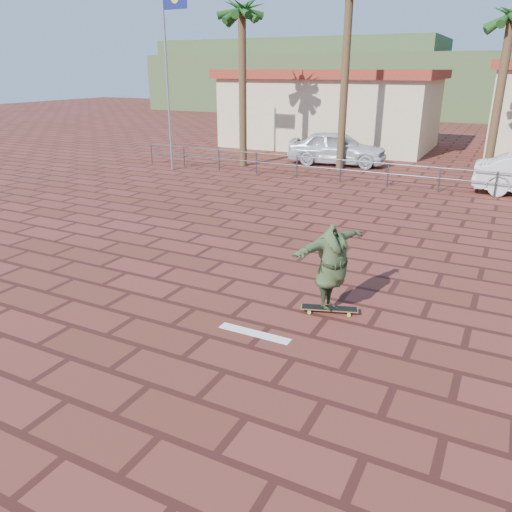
{
  "coord_description": "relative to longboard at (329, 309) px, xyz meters",
  "views": [
    {
      "loc": [
        4.38,
        -8.34,
        4.53
      ],
      "look_at": [
        -0.14,
        0.5,
        0.8
      ],
      "focal_mm": 35.0,
      "sensor_mm": 36.0,
      "label": 1
    }
  ],
  "objects": [
    {
      "name": "longboard",
      "position": [
        0.0,
        0.0,
        0.0
      ],
      "size": [
        1.14,
        0.59,
        0.11
      ],
      "rotation": [
        0.0,
        0.0,
        0.33
      ],
      "color": "olive",
      "rests_on": "ground"
    },
    {
      "name": "paint_stripe",
      "position": [
        -0.94,
        -1.41,
        -0.09
      ],
      "size": [
        1.4,
        0.22,
        0.01
      ],
      "primitive_type": "cube",
      "color": "white",
      "rests_on": "ground"
    },
    {
      "name": "flagpole",
      "position": [
        -11.51,
        10.79,
        4.55
      ],
      "size": [
        1.3,
        0.1,
        8.0
      ],
      "color": "gray",
      "rests_on": "ground"
    },
    {
      "name": "ground",
      "position": [
        -1.64,
        -0.21,
        -0.09
      ],
      "size": [
        120.0,
        120.0,
        0.0
      ],
      "primitive_type": "plane",
      "color": "maroon",
      "rests_on": "ground"
    },
    {
      "name": "palm_center",
      "position": [
        1.86,
        15.29,
        6.27
      ],
      "size": [
        2.4,
        2.4,
        7.75
      ],
      "color": "brown",
      "rests_on": "ground"
    },
    {
      "name": "palm_far_left",
      "position": [
        -9.14,
        13.29,
        6.74
      ],
      "size": [
        2.4,
        2.4,
        8.25
      ],
      "color": "brown",
      "rests_on": "ground"
    },
    {
      "name": "car_silver",
      "position": [
        -5.13,
        15.79,
        0.74
      ],
      "size": [
        5.06,
        2.56,
        1.65
      ],
      "primitive_type": "imported",
      "rotation": [
        0.0,
        0.0,
        1.7
      ],
      "color": "silver",
      "rests_on": "ground"
    },
    {
      "name": "hill_back",
      "position": [
        -23.64,
        55.79,
        3.91
      ],
      "size": [
        35.0,
        14.0,
        8.0
      ],
      "primitive_type": "cube",
      "color": "#384C28",
      "rests_on": "ground"
    },
    {
      "name": "building_west",
      "position": [
        -7.64,
        21.79,
        2.19
      ],
      "size": [
        12.6,
        7.6,
        4.5
      ],
      "color": "beige",
      "rests_on": "ground"
    },
    {
      "name": "guardrail",
      "position": [
        -1.64,
        11.79,
        0.59
      ],
      "size": [
        24.06,
        0.06,
        1.0
      ],
      "color": "#47494F",
      "rests_on": "ground"
    },
    {
      "name": "skateboarder",
      "position": [
        0.0,
        -0.0,
        0.88
      ],
      "size": [
        1.18,
        2.19,
        1.72
      ],
      "primitive_type": "imported",
      "rotation": [
        0.0,
        0.0,
        1.26
      ],
      "color": "#354625",
      "rests_on": "longboard"
    },
    {
      "name": "hill_front",
      "position": [
        -1.64,
        49.79,
        2.91
      ],
      "size": [
        70.0,
        18.0,
        6.0
      ],
      "primitive_type": "cube",
      "color": "#384C28",
      "rests_on": "ground"
    }
  ]
}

